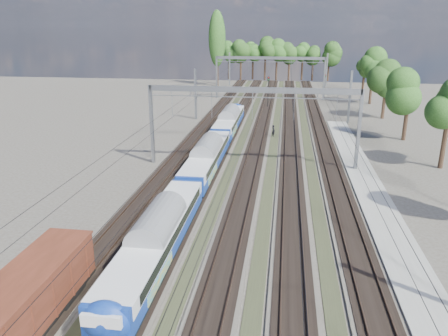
# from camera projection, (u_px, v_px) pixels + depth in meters

# --- Properties ---
(track_bed) EXTENTS (21.00, 130.00, 0.34)m
(track_bed) POSITION_uv_depth(u_px,v_px,m) (259.00, 134.00, 63.86)
(track_bed) COLOR #47423A
(track_bed) RESTS_ON ground
(platform) EXTENTS (3.00, 70.00, 0.30)m
(platform) POSITION_uv_depth(u_px,v_px,m) (377.00, 205.00, 38.74)
(platform) COLOR gray
(platform) RESTS_ON ground
(catenary) EXTENTS (25.65, 130.00, 9.00)m
(catenary) POSITION_uv_depth(u_px,v_px,m) (266.00, 84.00, 69.07)
(catenary) COLOR gray
(catenary) RESTS_ON ground
(tree_belt) EXTENTS (38.76, 99.89, 11.83)m
(tree_belt) POSITION_uv_depth(u_px,v_px,m) (305.00, 56.00, 105.59)
(tree_belt) COLOR black
(tree_belt) RESTS_ON ground
(poplar) EXTENTS (4.40, 4.40, 19.04)m
(poplar) POSITION_uv_depth(u_px,v_px,m) (217.00, 39.00, 111.95)
(poplar) COLOR black
(poplar) RESTS_ON ground
(emu_train) EXTENTS (2.63, 55.81, 3.85)m
(emu_train) POSITION_uv_depth(u_px,v_px,m) (206.00, 155.00, 46.20)
(emu_train) COLOR black
(emu_train) RESTS_ON ground
(freight_boxcar) EXTENTS (2.78, 13.40, 3.46)m
(freight_boxcar) POSITION_uv_depth(u_px,v_px,m) (8.00, 320.00, 20.60)
(freight_boxcar) COLOR black
(freight_boxcar) RESTS_ON ground
(worker) EXTENTS (0.63, 0.74, 1.72)m
(worker) POSITION_uv_depth(u_px,v_px,m) (273.00, 131.00, 62.78)
(worker) COLOR black
(worker) RESTS_ON ground
(signal_near) EXTENTS (0.42, 0.38, 5.96)m
(signal_near) POSITION_uv_depth(u_px,v_px,m) (268.00, 88.00, 83.93)
(signal_near) COLOR black
(signal_near) RESTS_ON ground
(signal_far) EXTENTS (0.37, 0.34, 5.15)m
(signal_far) POSITION_uv_depth(u_px,v_px,m) (325.00, 83.00, 95.17)
(signal_far) COLOR black
(signal_far) RESTS_ON ground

